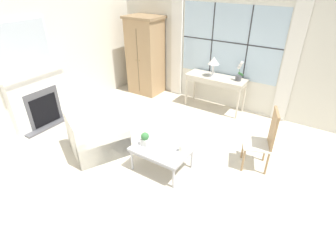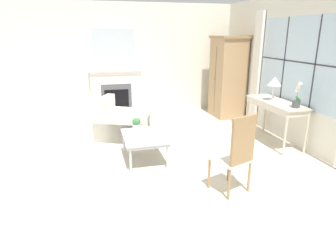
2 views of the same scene
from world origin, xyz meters
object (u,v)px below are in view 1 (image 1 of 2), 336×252
object	(u,v)px
console_table	(216,80)
pillar_candle	(182,149)
table_lamp	(214,62)
potted_plant_small	(145,139)
armoire	(145,56)
potted_orchid	(239,73)
armchair_upholstered	(97,140)
side_chair_wooden	(265,138)
fireplace	(38,95)
coffee_table	(162,150)

from	to	relation	value
console_table	pillar_candle	distance (m)	2.61
table_lamp	potted_plant_small	size ratio (longest dim) A/B	1.95
armoire	table_lamp	size ratio (longest dim) A/B	4.40
potted_orchid	armchair_upholstered	xyz separation A→B (m)	(-1.58, -2.93, -0.72)
armoire	potted_orchid	world-z (taller)	armoire
table_lamp	pillar_candle	bearing A→B (deg)	-75.44
side_chair_wooden	potted_plant_small	size ratio (longest dim) A/B	4.69
fireplace	side_chair_wooden	xyz separation A→B (m)	(4.44, 1.14, -0.12)
fireplace	side_chair_wooden	world-z (taller)	fireplace
armoire	potted_plant_small	xyz separation A→B (m)	(1.99, -2.64, -0.45)
side_chair_wooden	pillar_candle	distance (m)	1.39
fireplace	armchair_upholstered	world-z (taller)	fireplace
armchair_upholstered	potted_plant_small	distance (m)	1.07
fireplace	potted_plant_small	bearing A→B (deg)	1.88
potted_orchid	pillar_candle	bearing A→B (deg)	-89.00
side_chair_wooden	coffee_table	distance (m)	1.72
table_lamp	side_chair_wooden	size ratio (longest dim) A/B	0.42
armchair_upholstered	side_chair_wooden	world-z (taller)	side_chair_wooden
coffee_table	pillar_candle	size ratio (longest dim) A/B	7.45
armoire	side_chair_wooden	size ratio (longest dim) A/B	1.83
armoire	potted_orchid	distance (m)	2.56
armoire	armchair_upholstered	bearing A→B (deg)	-70.86
armoire	console_table	distance (m)	2.05
fireplace	pillar_candle	distance (m)	3.38
armchair_upholstered	pillar_candle	size ratio (longest dim) A/B	9.72
pillar_candle	armchair_upholstered	bearing A→B (deg)	-167.96
pillar_candle	fireplace	bearing A→B (deg)	-175.51
armoire	armchair_upholstered	xyz separation A→B (m)	(0.98, -2.82, -0.75)
armchair_upholstered	potted_plant_small	xyz separation A→B (m)	(1.01, 0.17, 0.29)
fireplace	console_table	world-z (taller)	fireplace
armchair_upholstered	pillar_candle	distance (m)	1.67
console_table	potted_orchid	world-z (taller)	potted_orchid
armoire	console_table	size ratio (longest dim) A/B	1.42
potted_orchid	coffee_table	world-z (taller)	potted_orchid
table_lamp	potted_orchid	bearing A→B (deg)	6.11
console_table	pillar_candle	bearing A→B (deg)	-77.44
armoire	armchair_upholstered	size ratio (longest dim) A/B	1.64
potted_orchid	pillar_candle	size ratio (longest dim) A/B	3.59
table_lamp	armchair_upholstered	world-z (taller)	table_lamp
table_lamp	pillar_candle	distance (m)	2.69
potted_orchid	coffee_table	xyz separation A→B (m)	(-0.28, -2.67, -0.59)
console_table	side_chair_wooden	size ratio (longest dim) A/B	1.29
table_lamp	side_chair_wooden	bearing A→B (deg)	-43.44
side_chair_wooden	pillar_candle	xyz separation A→B (m)	(-1.07, -0.88, -0.11)
table_lamp	armoire	bearing A→B (deg)	-178.72
table_lamp	potted_plant_small	distance (m)	2.76
pillar_candle	coffee_table	bearing A→B (deg)	-164.02
armchair_upholstered	potted_orchid	bearing A→B (deg)	61.69
fireplace	coffee_table	size ratio (longest dim) A/B	2.35
side_chair_wooden	table_lamp	bearing A→B (deg)	136.56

